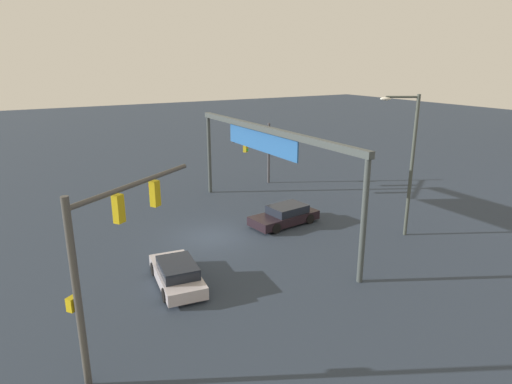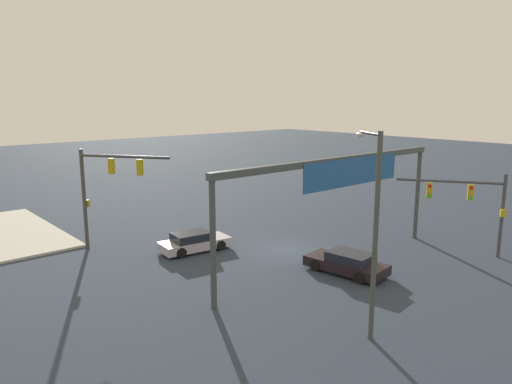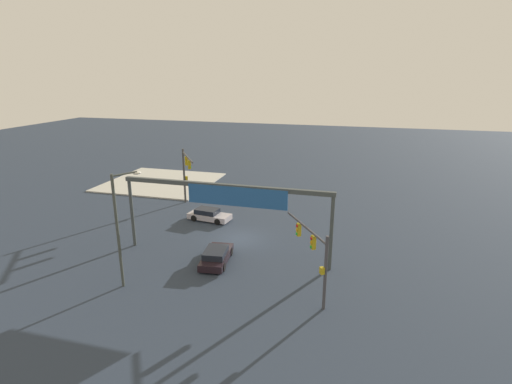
# 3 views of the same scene
# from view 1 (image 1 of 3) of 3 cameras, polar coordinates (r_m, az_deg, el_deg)

# --- Properties ---
(ground_plane) EXTENTS (168.49, 168.49, 0.00)m
(ground_plane) POSITION_cam_1_polar(r_m,az_deg,el_deg) (26.24, -5.76, -5.80)
(ground_plane) COLOR #283241
(traffic_signal_near_corner) EXTENTS (3.54, 5.45, 5.06)m
(traffic_signal_near_corner) POSITION_cam_1_polar(r_m,az_deg,el_deg) (35.28, 0.53, 5.98)
(traffic_signal_near_corner) COLOR #3E3E43
(traffic_signal_near_corner) RESTS_ON ground
(traffic_signal_opposite_side) EXTENTS (3.52, 5.21, 6.35)m
(traffic_signal_opposite_side) POSITION_cam_1_polar(r_m,az_deg,el_deg) (14.94, -18.65, -6.35)
(traffic_signal_opposite_side) COLOR #3E3E3C
(traffic_signal_opposite_side) RESTS_ON ground
(streetlamp_curved_arm) EXTENTS (1.29, 1.99, 8.22)m
(streetlamp_curved_arm) POSITION_cam_1_polar(r_m,az_deg,el_deg) (26.49, 19.13, 4.29)
(streetlamp_curved_arm) COLOR #3D443D
(streetlamp_curved_arm) RESTS_ON ground
(overhead_sign_gantry) EXTENTS (17.33, 0.43, 6.24)m
(overhead_sign_gantry) POSITION_cam_1_polar(r_m,az_deg,el_deg) (26.71, 1.17, 6.28)
(overhead_sign_gantry) COLOR #3B4242
(overhead_sign_gantry) RESTS_ON ground
(sedan_car_approaching) EXTENTS (4.55, 2.28, 1.21)m
(sedan_car_approaching) POSITION_cam_1_polar(r_m,az_deg,el_deg) (20.93, -10.17, -10.34)
(sedan_car_approaching) COLOR #B2ABB2
(sedan_car_approaching) RESTS_ON ground
(sedan_car_waiting_far) EXTENTS (2.40, 4.65, 1.21)m
(sedan_car_waiting_far) POSITION_cam_1_polar(r_m,az_deg,el_deg) (27.97, 3.77, -3.04)
(sedan_car_waiting_far) COLOR black
(sedan_car_waiting_far) RESTS_ON ground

